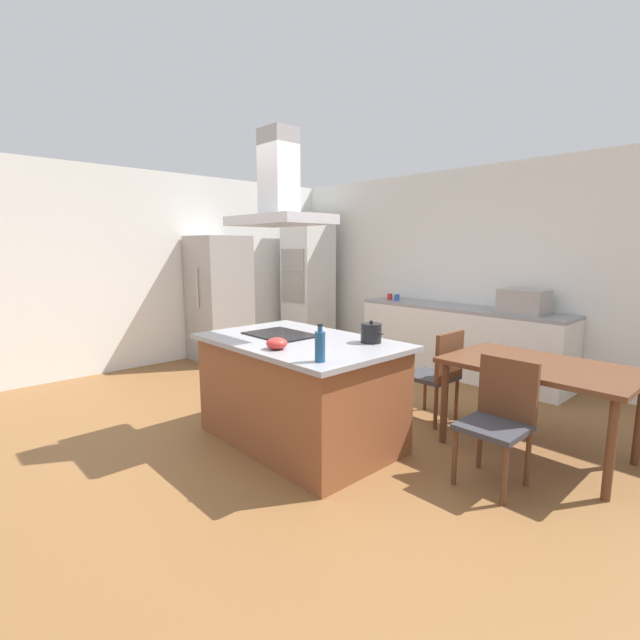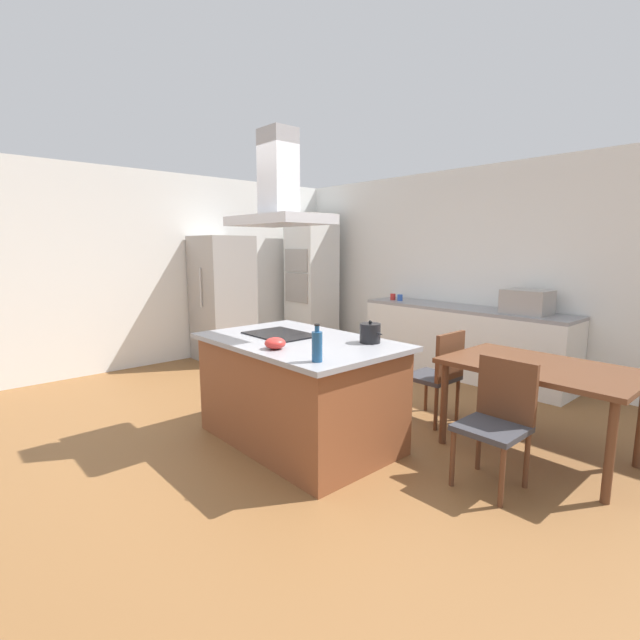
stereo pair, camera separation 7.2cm
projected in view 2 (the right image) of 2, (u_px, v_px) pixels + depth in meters
name	position (u px, v px, depth m)	size (l,w,h in m)	color
ground	(406.00, 401.00, 4.94)	(16.00, 16.00, 0.00)	brown
wall_back	(492.00, 271.00, 5.87)	(7.20, 0.10, 2.70)	white
wall_left	(207.00, 268.00, 6.93)	(0.10, 8.80, 2.70)	white
kitchen_island	(299.00, 390.00, 3.88)	(1.73, 1.11, 0.90)	brown
cooktop	(280.00, 334.00, 3.99)	(0.60, 0.44, 0.01)	black
tea_kettle	(370.00, 333.00, 3.66)	(0.22, 0.17, 0.18)	black
olive_oil_bottle	(317.00, 346.00, 3.05)	(0.07, 0.07, 0.26)	navy
mixing_bowl	(275.00, 343.00, 3.44)	(0.16, 0.16, 0.09)	red
back_counter	(461.00, 341.00, 5.90)	(2.76, 0.62, 0.90)	silver
countertop_microwave	(527.00, 302.00, 5.21)	(0.50, 0.38, 0.28)	#9E9993
coffee_mug_red	(393.00, 297.00, 6.60)	(0.08, 0.08, 0.09)	red
coffee_mug_blue	(400.00, 298.00, 6.50)	(0.08, 0.08, 0.09)	#2D56B2
wall_oven_stack	(311.00, 281.00, 7.65)	(0.70, 0.66, 2.20)	silver
refrigerator	(223.00, 299.00, 6.64)	(0.80, 0.73, 1.82)	#9E9993
dining_table	(540.00, 375.00, 3.58)	(1.40, 0.90, 0.75)	#59331E
chair_at_left_end	(440.00, 371.00, 4.28)	(0.42, 0.42, 0.89)	#333338
chair_facing_island	(498.00, 415.00, 3.17)	(0.42, 0.42, 0.89)	#333338
range_hood	(278.00, 195.00, 3.79)	(0.90, 0.55, 0.78)	#ADADB2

